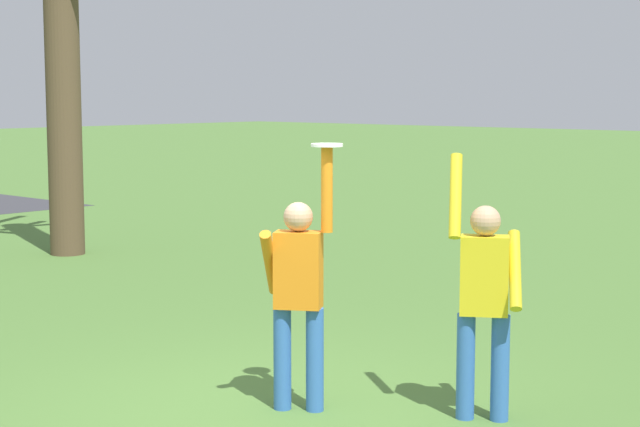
% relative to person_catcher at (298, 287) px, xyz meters
% --- Properties ---
extents(ground_plane, '(120.00, 120.00, 0.00)m').
position_rel_person_catcher_xyz_m(ground_plane, '(-0.28, 0.17, -0.98)').
color(ground_plane, '#4C7533').
extents(person_catcher, '(0.53, 0.59, 2.08)m').
position_rel_person_catcher_xyz_m(person_catcher, '(0.00, 0.00, 0.00)').
color(person_catcher, '#3366B7').
rests_on(person_catcher, ground_plane).
extents(person_defender, '(0.62, 0.66, 2.04)m').
position_rel_person_catcher_xyz_m(person_defender, '(0.75, -1.22, -0.00)').
color(person_defender, '#3366B7').
rests_on(person_defender, ground_plane).
extents(frisbee_disc, '(0.25, 0.25, 0.02)m').
position_rel_person_catcher_xyz_m(frisbee_disc, '(0.12, -0.19, 1.11)').
color(frisbee_disc, white).
rests_on(frisbee_disc, person_catcher).
extents(bare_tree_tall, '(1.76, 1.71, 7.06)m').
position_rel_person_catcher_xyz_m(bare_tree_tall, '(3.48, 8.15, 2.51)').
color(bare_tree_tall, brown).
rests_on(bare_tree_tall, ground_plane).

